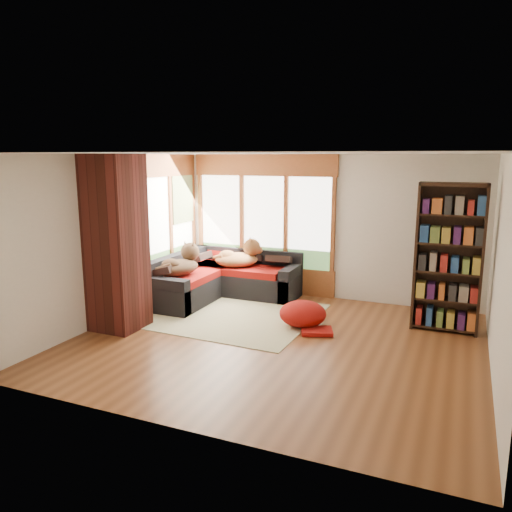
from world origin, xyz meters
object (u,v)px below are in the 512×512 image
Objects in this scene: dog_tan at (240,255)px; dog_brindle at (181,262)px; area_rug at (219,313)px; bookshelf at (448,258)px; sectional_sofa at (210,280)px; pouf at (303,313)px; brick_chimney at (116,243)px.

dog_tan is 1.01× the size of dog_brindle.
area_rug is 1.43× the size of bookshelf.
sectional_sofa is at bearing 126.03° from area_rug.
area_rug is at bearing -114.31° from dog_tan.
area_rug is 3.69m from bookshelf.
pouf is at bearing -82.39° from dog_brindle.
brick_chimney is 0.83× the size of area_rug.
sectional_sofa is 1.08m from area_rug.
dog_brindle reaches higher than pouf.
area_rug is 3.37× the size of dog_brindle.
dog_brindle is (-0.19, -0.67, 0.47)m from sectional_sofa.
brick_chimney is 2.58m from dog_tan.
pouf is (2.09, -0.91, -0.10)m from sectional_sofa.
dog_brindle is at bearing 79.57° from brick_chimney.
area_rug is 1.12m from dog_brindle.
sectional_sofa is 2.35× the size of dog_tan.
area_rug is at bearing -88.60° from dog_brindle.
dog_tan is 1.18m from dog_brindle.
dog_brindle reaches higher than area_rug.
bookshelf reaches higher than sectional_sofa.
bookshelf reaches higher than dog_tan.
brick_chimney is 2.32m from sectional_sofa.
area_rug is (1.06, 1.21, -1.29)m from brick_chimney.
pouf is 2.08m from dog_tan.
brick_chimney is 4.88m from bookshelf.
brick_chimney is at bearing -142.33° from dog_tan.
dog_brindle is at bearing -110.26° from sectional_sofa.
pouf is at bearing -162.35° from bookshelf.
bookshelf is at bearing -7.98° from sectional_sofa.
bookshelf is 2.36× the size of dog_brindle.
sectional_sofa is at bearing 176.22° from bookshelf.
dog_tan is at bearing -21.57° from dog_brindle.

